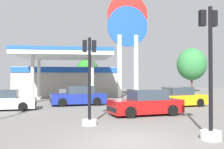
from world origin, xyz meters
name	(u,v)px	position (x,y,z in m)	size (l,w,h in m)	color
ground_plane	(129,142)	(0.00, 0.00, 0.00)	(90.00, 90.00, 0.00)	slate
gas_station	(66,78)	(-2.99, 22.27, 2.16)	(11.83, 13.01, 4.85)	#ADA89E
station_pole_sign	(127,32)	(3.89, 19.47, 7.37)	(4.55, 0.56, 11.63)	white
car_0	(146,103)	(2.28, 6.10, 0.69)	(4.49, 2.53, 1.52)	black
car_2	(5,101)	(-6.59, 9.63, 0.64)	(4.09, 2.09, 1.41)	black
car_3	(179,98)	(6.07, 10.22, 0.67)	(4.40, 2.64, 1.47)	black
car_4	(78,96)	(-1.61, 12.21, 0.70)	(4.56, 2.48, 1.55)	black
traffic_signal_0	(210,93)	(2.96, -0.05, 1.67)	(0.73, 0.73, 4.74)	silver
traffic_signal_1	(89,90)	(-1.17, 3.41, 1.60)	(0.71, 0.71, 4.08)	silver
tree_1	(87,68)	(-0.17, 29.30, 3.60)	(3.08, 3.08, 5.02)	brown
tree_2	(192,64)	(16.20, 29.50, 4.35)	(4.60, 4.60, 6.88)	brown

